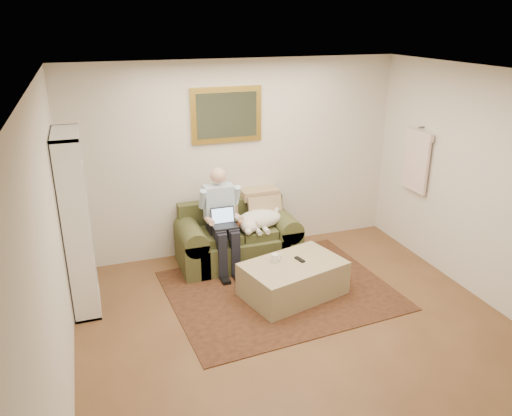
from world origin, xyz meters
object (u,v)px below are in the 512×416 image
sofa (237,242)px  coffee_mug (275,258)px  seated_man (223,222)px  ottoman (293,279)px  sleeping_dog (259,219)px  laptop (224,221)px  bookshelf (76,223)px

sofa → coffee_mug: sofa is taller
seated_man → ottoman: (0.59, -0.91, -0.45)m
sleeping_dog → ottoman: 1.05m
coffee_mug → sofa: bearing=99.7°
sofa → seated_man: bearing=-148.5°
ottoman → coffee_mug: size_ratio=11.41×
seated_man → laptop: bearing=-90.0°
laptop → coffee_mug: (0.40, -0.75, -0.23)m
coffee_mug → sleeping_dog: bearing=82.3°
ottoman → sleeping_dog: bearing=94.5°
ottoman → coffee_mug: bearing=153.6°
sofa → laptop: 0.52m
seated_man → sleeping_dog: (0.52, 0.06, -0.06)m
bookshelf → ottoman: bearing=-14.2°
sofa → bookshelf: (-1.95, -0.47, 0.73)m
seated_man → laptop: (0.00, -0.06, 0.03)m
coffee_mug → laptop: bearing=118.0°
coffee_mug → seated_man: bearing=116.2°
ottoman → bookshelf: size_ratio=0.57×
sofa → sleeping_dog: 0.44m
ottoman → bookshelf: 2.51m
sleeping_dog → coffee_mug: 0.89m
sofa → ottoman: (0.36, -1.05, -0.06)m
sleeping_dog → ottoman: bearing=-85.5°
sleeping_dog → ottoman: size_ratio=0.57×
seated_man → ottoman: size_ratio=1.16×
sleeping_dog → coffee_mug: size_ratio=6.47×
coffee_mug → bookshelf: bearing=167.0°
sofa → laptop: size_ratio=5.15×
seated_man → coffee_mug: (0.40, -0.81, -0.20)m
sleeping_dog → sofa: bearing=164.3°
sofa → coffee_mug: (0.16, -0.95, 0.19)m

